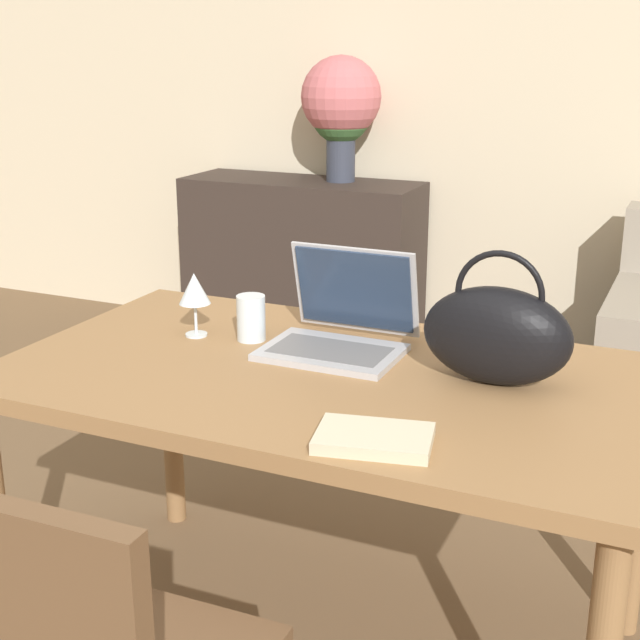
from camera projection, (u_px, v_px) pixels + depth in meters
name	position (u px, v px, depth m)	size (l,w,h in m)	color
wall_back	(569.00, 68.00, 3.83)	(10.00, 0.06, 2.70)	beige
dining_table	(326.00, 403.00, 2.06)	(1.49, 0.86, 0.74)	olive
sideboard	(302.00, 266.00, 4.32)	(1.14, 0.40, 0.83)	#332823
laptop	(342.00, 322.00, 2.18)	(0.33, 0.30, 0.24)	#ADADB2
drinking_glass	(251.00, 318.00, 2.23)	(0.07, 0.07, 0.12)	silver
wine_glass	(194.00, 290.00, 2.24)	(0.08, 0.08, 0.17)	silver
handbag	(497.00, 334.00, 1.93)	(0.33, 0.14, 0.30)	black
flower_vase	(341.00, 105.00, 4.07)	(0.37, 0.37, 0.57)	#333847
book	(374.00, 438.00, 1.66)	(0.24, 0.19, 0.02)	beige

